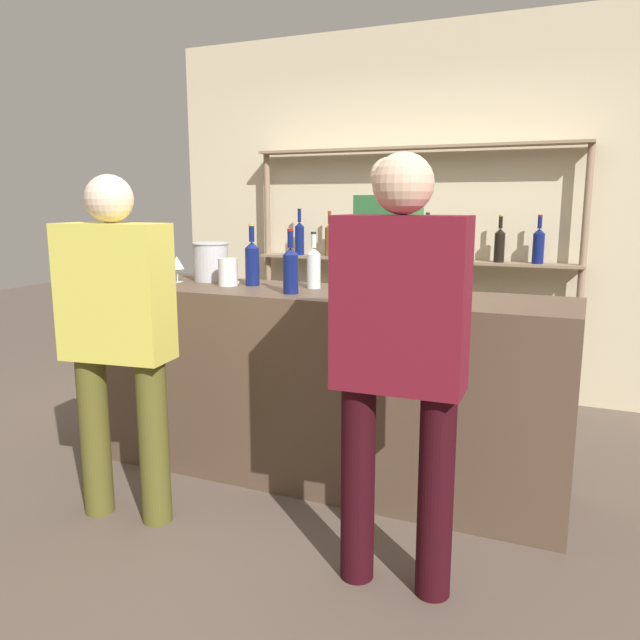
{
  "coord_description": "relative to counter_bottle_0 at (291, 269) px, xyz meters",
  "views": [
    {
      "loc": [
        1.29,
        -2.97,
        1.48
      ],
      "look_at": [
        0.0,
        0.0,
        0.87
      ],
      "focal_mm": 35.0,
      "sensor_mm": 36.0,
      "label": 1
    }
  ],
  "objects": [
    {
      "name": "ground_plane",
      "position": [
        0.1,
        0.14,
        -1.15
      ],
      "size": [
        16.0,
        16.0,
        0.0
      ],
      "primitive_type": "plane",
      "color": "brown"
    },
    {
      "name": "bar_counter",
      "position": [
        0.1,
        0.14,
        -0.64
      ],
      "size": [
        2.57,
        0.63,
        1.02
      ],
      "primitive_type": "cube",
      "color": "brown",
      "rests_on": "ground_plane"
    },
    {
      "name": "back_wall",
      "position": [
        0.1,
        2.05,
        0.25
      ],
      "size": [
        4.17,
        0.12,
        2.8
      ],
      "primitive_type": "cube",
      "color": "beige",
      "rests_on": "ground_plane"
    },
    {
      "name": "back_shelf",
      "position": [
        0.1,
        1.87,
        0.1
      ],
      "size": [
        2.53,
        0.18,
        1.89
      ],
      "color": "#897056",
      "rests_on": "ground_plane"
    },
    {
      "name": "counter_bottle_0",
      "position": [
        0.0,
        0.0,
        0.0
      ],
      "size": [
        0.08,
        0.08,
        0.33
      ],
      "color": "#0F1956",
      "rests_on": "bar_counter"
    },
    {
      "name": "counter_bottle_1",
      "position": [
        -0.34,
        0.2,
        0.01
      ],
      "size": [
        0.08,
        0.08,
        0.34
      ],
      "color": "#0F1956",
      "rests_on": "bar_counter"
    },
    {
      "name": "counter_bottle_2",
      "position": [
        0.03,
        0.23,
        -0.01
      ],
      "size": [
        0.07,
        0.07,
        0.3
      ],
      "color": "silver",
      "rests_on": "bar_counter"
    },
    {
      "name": "wine_glass",
      "position": [
        -0.82,
        0.16,
        -0.02
      ],
      "size": [
        0.08,
        0.08,
        0.15
      ],
      "color": "silver",
      "rests_on": "bar_counter"
    },
    {
      "name": "ice_bucket",
      "position": [
        -0.66,
        0.28,
        -0.01
      ],
      "size": [
        0.22,
        0.22,
        0.23
      ],
      "color": "#B2B2B7",
      "rests_on": "bar_counter"
    },
    {
      "name": "cork_jar",
      "position": [
        -0.46,
        0.14,
        -0.05
      ],
      "size": [
        0.11,
        0.11,
        0.15
      ],
      "color": "silver",
      "rests_on": "bar_counter"
    },
    {
      "name": "customer_left",
      "position": [
        -0.56,
        -0.66,
        -0.23
      ],
      "size": [
        0.52,
        0.28,
        1.6
      ],
      "rotation": [
        0.0,
        0.0,
        1.7
      ],
      "color": "brown",
      "rests_on": "ground_plane"
    },
    {
      "name": "server_behind_counter",
      "position": [
        0.21,
        0.97,
        -0.1
      ],
      "size": [
        0.44,
        0.27,
        1.76
      ],
      "rotation": [
        0.0,
        0.0,
        -1.82
      ],
      "color": "black",
      "rests_on": "ground_plane"
    },
    {
      "name": "customer_right",
      "position": [
        0.77,
        -0.68,
        -0.19
      ],
      "size": [
        0.48,
        0.23,
        1.66
      ],
      "rotation": [
        0.0,
        0.0,
        1.6
      ],
      "color": "black",
      "rests_on": "ground_plane"
    }
  ]
}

